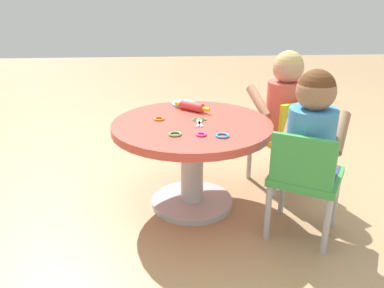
{
  "coord_description": "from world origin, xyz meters",
  "views": [
    {
      "loc": [
        -1.88,
        0.13,
        1.1
      ],
      "look_at": [
        0.0,
        0.0,
        0.35
      ],
      "focal_mm": 36.89,
      "sensor_mm": 36.0,
      "label": 1
    }
  ],
  "objects_px": {
    "seated_child_right": "(285,97)",
    "rolling_pin": "(192,106)",
    "craft_scissors": "(199,121)",
    "child_chair_left": "(305,178)",
    "craft_table": "(192,145)",
    "seated_child_left": "(312,128)",
    "child_chair_right": "(286,137)"
  },
  "relations": [
    {
      "from": "rolling_pin",
      "to": "seated_child_left",
      "type": "bearing_deg",
      "value": -135.25
    },
    {
      "from": "seated_child_right",
      "to": "rolling_pin",
      "type": "xyz_separation_m",
      "value": [
        -0.02,
        0.53,
        -0.04
      ]
    },
    {
      "from": "craft_table",
      "to": "seated_child_left",
      "type": "relative_size",
      "value": 1.59
    },
    {
      "from": "seated_child_left",
      "to": "seated_child_right",
      "type": "xyz_separation_m",
      "value": [
        0.52,
        -0.03,
        0.0
      ]
    },
    {
      "from": "child_chair_right",
      "to": "seated_child_left",
      "type": "bearing_deg",
      "value": 174.31
    },
    {
      "from": "seated_child_right",
      "to": "rolling_pin",
      "type": "relative_size",
      "value": 2.68
    },
    {
      "from": "craft_table",
      "to": "seated_child_right",
      "type": "height_order",
      "value": "seated_child_right"
    },
    {
      "from": "rolling_pin",
      "to": "craft_scissors",
      "type": "xyz_separation_m",
      "value": [
        -0.2,
        -0.02,
        -0.02
      ]
    },
    {
      "from": "rolling_pin",
      "to": "craft_scissors",
      "type": "relative_size",
      "value": 1.39
    },
    {
      "from": "seated_child_left",
      "to": "seated_child_right",
      "type": "relative_size",
      "value": 1.0
    },
    {
      "from": "child_chair_left",
      "to": "rolling_pin",
      "type": "bearing_deg",
      "value": 41.64
    },
    {
      "from": "craft_scissors",
      "to": "child_chair_left",
      "type": "bearing_deg",
      "value": -126.84
    },
    {
      "from": "child_chair_left",
      "to": "seated_child_right",
      "type": "distance_m",
      "value": 0.6
    },
    {
      "from": "child_chair_left",
      "to": "rolling_pin",
      "type": "height_order",
      "value": "child_chair_left"
    },
    {
      "from": "child_chair_right",
      "to": "seated_child_right",
      "type": "height_order",
      "value": "seated_child_right"
    },
    {
      "from": "craft_table",
      "to": "craft_scissors",
      "type": "distance_m",
      "value": 0.13
    },
    {
      "from": "child_chair_left",
      "to": "seated_child_left",
      "type": "height_order",
      "value": "seated_child_left"
    },
    {
      "from": "seated_child_left",
      "to": "seated_child_right",
      "type": "height_order",
      "value": "same"
    },
    {
      "from": "seated_child_left",
      "to": "craft_scissors",
      "type": "relative_size",
      "value": 3.72
    },
    {
      "from": "child_chair_left",
      "to": "craft_table",
      "type": "bearing_deg",
      "value": 55.96
    },
    {
      "from": "child_chair_left",
      "to": "seated_child_right",
      "type": "relative_size",
      "value": 1.05
    },
    {
      "from": "craft_table",
      "to": "child_chair_left",
      "type": "xyz_separation_m",
      "value": [
        -0.33,
        -0.49,
        -0.04
      ]
    },
    {
      "from": "child_chair_left",
      "to": "rolling_pin",
      "type": "relative_size",
      "value": 2.82
    },
    {
      "from": "craft_scissors",
      "to": "rolling_pin",
      "type": "bearing_deg",
      "value": 7.0
    },
    {
      "from": "craft_table",
      "to": "craft_scissors",
      "type": "relative_size",
      "value": 5.92
    },
    {
      "from": "craft_table",
      "to": "seated_child_right",
      "type": "xyz_separation_m",
      "value": [
        0.23,
        -0.54,
        0.19
      ]
    },
    {
      "from": "rolling_pin",
      "to": "child_chair_right",
      "type": "bearing_deg",
      "value": -91.27
    },
    {
      "from": "child_chair_right",
      "to": "seated_child_right",
      "type": "bearing_deg",
      "value": 22.38
    },
    {
      "from": "seated_child_left",
      "to": "seated_child_right",
      "type": "distance_m",
      "value": 0.52
    },
    {
      "from": "child_chair_left",
      "to": "seated_child_right",
      "type": "xyz_separation_m",
      "value": [
        0.56,
        -0.05,
        0.23
      ]
    },
    {
      "from": "child_chair_right",
      "to": "craft_scissors",
      "type": "relative_size",
      "value": 3.91
    },
    {
      "from": "seated_child_left",
      "to": "seated_child_right",
      "type": "bearing_deg",
      "value": -3.63
    }
  ]
}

